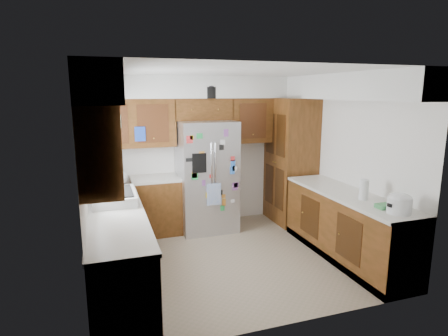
{
  "coord_description": "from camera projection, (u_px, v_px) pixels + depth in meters",
  "views": [
    {
      "loc": [
        -1.62,
        -4.54,
        2.25
      ],
      "look_at": [
        0.01,
        0.35,
        1.2
      ],
      "focal_mm": 30.0,
      "sensor_mm": 36.0,
      "label": 1
    }
  ],
  "objects": [
    {
      "name": "rice_cooker",
      "position": [
        399.0,
        203.0,
        4.16
      ],
      "size": [
        0.27,
        0.26,
        0.23
      ],
      "color": "white",
      "rests_on": "right_counter_run"
    },
    {
      "name": "sink_assembly",
      "position": [
        114.0,
        197.0,
        4.6
      ],
      "size": [
        0.52,
        0.7,
        0.37
      ],
      "color": "white",
      "rests_on": "left_counter_run"
    },
    {
      "name": "fridge",
      "position": [
        207.0,
        176.0,
        6.11
      ],
      "size": [
        0.9,
        0.79,
        1.8
      ],
      "color": "#AEAFB4",
      "rests_on": "ground"
    },
    {
      "name": "right_counter_run",
      "position": [
        346.0,
        228.0,
        5.11
      ],
      "size": [
        0.63,
        2.25,
        0.92
      ],
      "color": "#462A0D",
      "rests_on": "ground"
    },
    {
      "name": "left_counter_run",
      "position": [
        128.0,
        240.0,
        4.68
      ],
      "size": [
        1.36,
        3.2,
        0.92
      ],
      "color": "#462A0D",
      "rests_on": "ground"
    },
    {
      "name": "bridge_cabinet",
      "position": [
        202.0,
        109.0,
        6.1
      ],
      "size": [
        0.96,
        0.34,
        0.35
      ],
      "primitive_type": "cube",
      "color": "#462A0D",
      "rests_on": "fridge"
    },
    {
      "name": "left_counter_clutter",
      "position": [
        115.0,
        178.0,
        5.29
      ],
      "size": [
        0.36,
        0.83,
        0.38
      ],
      "color": "black",
      "rests_on": "left_counter_run"
    },
    {
      "name": "fridge_top_items",
      "position": [
        201.0,
        90.0,
        5.99
      ],
      "size": [
        0.65,
        0.35,
        0.25
      ],
      "color": "#2327BB",
      "rests_on": "bridge_cabinet"
    },
    {
      "name": "room_shell",
      "position": [
        215.0,
        124.0,
        5.11
      ],
      "size": [
        3.64,
        3.24,
        2.52
      ],
      "color": "white",
      "rests_on": "ground"
    },
    {
      "name": "floor",
      "position": [
        231.0,
        258.0,
        5.17
      ],
      "size": [
        3.6,
        3.6,
        0.0
      ],
      "primitive_type": "plane",
      "color": "gray",
      "rests_on": "ground"
    },
    {
      "name": "paper_towel",
      "position": [
        364.0,
        190.0,
        4.69
      ],
      "size": [
        0.11,
        0.11,
        0.26
      ],
      "primitive_type": "cylinder",
      "color": "white",
      "rests_on": "right_counter_run"
    },
    {
      "name": "pantry",
      "position": [
        291.0,
        161.0,
        6.49
      ],
      "size": [
        0.6,
        0.9,
        2.15
      ],
      "primitive_type": "cube",
      "color": "#462A0D",
      "rests_on": "ground"
    }
  ]
}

